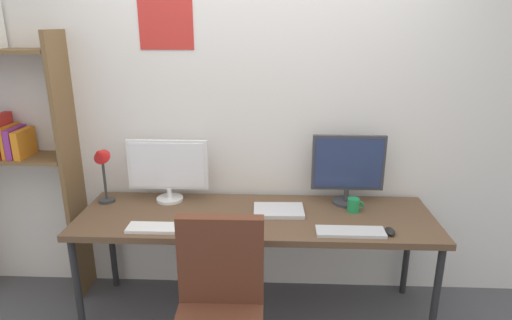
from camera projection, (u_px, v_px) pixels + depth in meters
The scene contains 10 objects.
wall_back at pixel (258, 115), 2.98m from camera, with size 4.65×0.11×2.60m.
desk at pixel (256, 222), 2.77m from camera, with size 2.25×0.68×0.74m.
monitor_left at pixel (168, 168), 2.91m from camera, with size 0.54×0.18×0.43m.
monitor_right at pixel (348, 167), 2.85m from camera, with size 0.48×0.18×0.47m.
desk_lamp at pixel (101, 164), 2.85m from camera, with size 0.11×0.16×0.42m.
keyboard_left at pixel (159, 228), 2.55m from camera, with size 0.38×0.13×0.02m, color silver.
keyboard_right at pixel (350, 232), 2.51m from camera, with size 0.40×0.13×0.02m, color silver.
computer_mouse at pixel (390, 231), 2.50m from camera, with size 0.06×0.10×0.03m, color black.
laptop_closed at pixel (279, 211), 2.79m from camera, with size 0.32×0.22×0.02m, color silver.
coffee_mug at pixel (354, 205), 2.79m from camera, with size 0.11×0.08×0.09m.
Camera 1 is at (0.11, -1.91, 1.91)m, focal length 30.41 mm.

